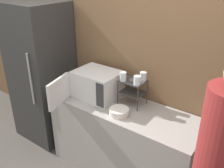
% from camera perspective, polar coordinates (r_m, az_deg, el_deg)
% --- Properties ---
extents(wall_back, '(8.00, 0.06, 2.60)m').
position_cam_1_polar(wall_back, '(2.78, 6.91, 4.91)').
color(wall_back, brown).
rests_on(wall_back, ground_plane).
extents(counter, '(1.71, 0.61, 0.89)m').
position_cam_1_polar(counter, '(2.94, 2.56, -12.83)').
color(counter, '#9E9993').
rests_on(counter, ground_plane).
extents(microwave, '(0.53, 0.78, 0.31)m').
position_cam_1_polar(microwave, '(2.84, -3.81, -0.11)').
color(microwave, silver).
rests_on(microwave, counter).
extents(dish_rack, '(0.26, 0.21, 0.28)m').
position_cam_1_polar(dish_rack, '(2.67, 4.77, -0.76)').
color(dish_rack, '#333333').
rests_on(dish_rack, counter).
extents(glass_front_left, '(0.07, 0.07, 0.10)m').
position_cam_1_polar(glass_front_left, '(2.61, 2.54, 1.73)').
color(glass_front_left, silver).
rests_on(glass_front_left, dish_rack).
extents(glass_back_right, '(0.07, 0.07, 0.10)m').
position_cam_1_polar(glass_back_right, '(2.63, 7.11, 1.73)').
color(glass_back_right, silver).
rests_on(glass_back_right, dish_rack).
extents(glass_front_right, '(0.07, 0.07, 0.10)m').
position_cam_1_polar(glass_front_right, '(2.53, 5.76, 0.83)').
color(glass_front_right, silver).
rests_on(glass_front_right, dish_rack).
extents(bowl, '(0.20, 0.20, 0.06)m').
position_cam_1_polar(bowl, '(2.56, 1.61, -6.37)').
color(bowl, silver).
rests_on(bowl, counter).
extents(person, '(0.33, 0.33, 1.79)m').
position_cam_1_polar(person, '(1.95, 23.07, -16.82)').
color(person, '#2D2D33').
rests_on(person, ground_plane).
extents(refrigerator, '(0.73, 0.66, 1.89)m').
position_cam_1_polar(refrigerator, '(3.50, -15.75, 2.20)').
color(refrigerator, '#2D2D2D').
rests_on(refrigerator, ground_plane).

